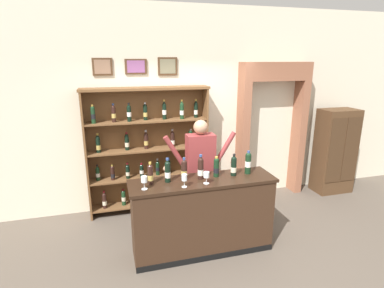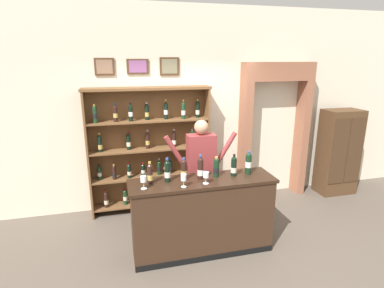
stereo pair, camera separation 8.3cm
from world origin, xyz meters
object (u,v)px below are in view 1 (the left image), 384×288
Objects in this scene: side_cabinet at (335,151)px; tasting_bottle_chianti at (216,167)px; tasting_bottle_prosecco at (150,174)px; tasting_bottle_rosso at (248,162)px; tasting_counter at (203,216)px; tasting_bottle_brunello at (168,171)px; wine_glass_center at (144,180)px; wine_glass_left at (206,175)px; wine_glass_right at (184,178)px; tasting_bottle_grappa at (184,170)px; tasting_bottle_vin_santo at (201,168)px; wine_shelf at (148,148)px; tasting_bottle_super_tuscan at (234,166)px; shopkeeper at (200,163)px.

tasting_bottle_chianti is at bearing -158.19° from side_cabinet.
tasting_bottle_prosecco is 1.31m from tasting_bottle_rosso.
tasting_counter is 0.79m from tasting_bottle_brunello.
tasting_bottle_brunello is 1.93× the size of wine_glass_center.
tasting_counter is at bearing 91.83° from wine_glass_left.
tasting_bottle_prosecco reaches higher than wine_glass_left.
tasting_bottle_grappa is at bearing 76.21° from wine_glass_right.
tasting_bottle_brunello is 0.43m from tasting_bottle_vin_santo.
side_cabinet is 5.50× the size of tasting_bottle_grappa.
tasting_bottle_prosecco is 1.74× the size of wine_glass_right.
wine_glass_left is (0.66, -0.17, -0.02)m from tasting_bottle_prosecco.
tasting_bottle_prosecco is 1.74× the size of wine_glass_center.
tasting_bottle_prosecco is 0.22m from tasting_bottle_brunello.
tasting_bottle_vin_santo is at bearing -159.26° from side_cabinet.
wine_shelf is 7.02× the size of tasting_bottle_super_tuscan.
tasting_bottle_grappa reaches higher than wine_glass_left.
tasting_bottle_brunello reaches higher than tasting_bottle_grappa.
tasting_bottle_chianti is 0.28m from wine_glass_left.
wine_glass_center is at bearing 172.23° from wine_glass_right.
wine_glass_center is at bearing -123.68° from tasting_bottle_prosecco.
wine_glass_right is (-0.28, -0.16, 0.63)m from tasting_counter.
shopkeeper is at bearing 75.99° from tasting_counter.
tasting_counter is at bearing -104.01° from shopkeeper.
tasting_bottle_super_tuscan is (0.23, -0.03, 0.00)m from tasting_bottle_chianti.
tasting_bottle_grappa is 0.55m from wine_glass_center.
tasting_bottle_grappa is 1.81× the size of wine_glass_center.
wine_glass_right is (-0.27, -0.20, -0.03)m from tasting_bottle_vin_santo.
tasting_bottle_rosso is at bearing -49.31° from wine_shelf.
shopkeeper is at bearing 53.73° from tasting_bottle_grappa.
wine_glass_right is at bearing -155.43° from tasting_bottle_chianti.
tasting_bottle_vin_santo is 2.17× the size of wine_glass_left.
tasting_bottle_super_tuscan is 1.83× the size of wine_glass_center.
tasting_counter is 11.57× the size of wine_glass_right.
tasting_bottle_super_tuscan is at bearing 20.82° from wine_glass_left.
wine_glass_right is at bearing -157.78° from side_cabinet.
wine_glass_right is at bearing -7.77° from wine_glass_center.
wine_shelf reaches higher than tasting_bottle_super_tuscan.
tasting_bottle_chianti is at bearing 17.27° from tasting_counter.
tasting_bottle_grappa is at bearing -126.27° from shopkeeper.
tasting_bottle_vin_santo is at bearing -1.67° from tasting_bottle_brunello.
tasting_bottle_rosso is 0.67m from wine_glass_left.
tasting_bottle_chianti is 0.86× the size of tasting_bottle_rosso.
side_cabinet is 3.68m from tasting_bottle_brunello.
tasting_bottle_grappa is at bearing 177.19° from tasting_bottle_super_tuscan.
tasting_bottle_rosso reaches higher than tasting_bottle_chianti.
tasting_bottle_rosso is at bearing 0.21° from tasting_bottle_prosecco.
wine_glass_left is at bearing 6.53° from wine_glass_right.
tasting_bottle_brunello is 1.09m from tasting_bottle_rosso.
wine_glass_right is at bearing -167.21° from tasting_bottle_rosso.
wine_shelf is 1.29× the size of side_cabinet.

